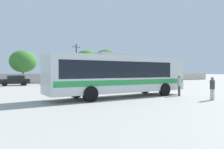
# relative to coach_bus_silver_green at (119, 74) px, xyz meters

# --- Properties ---
(ground_plane) EXTENTS (300.00, 300.00, 0.00)m
(ground_plane) POSITION_rel_coach_bus_silver_green_xyz_m (-1.30, 10.46, -1.82)
(ground_plane) COLOR #A3A099
(perimeter_wall) EXTENTS (80.00, 0.30, 1.64)m
(perimeter_wall) POSITION_rel_coach_bus_silver_green_xyz_m (-1.30, 23.21, -1.00)
(perimeter_wall) COLOR #B2AD9E
(perimeter_wall) RESTS_ON ground_plane
(coach_bus_silver_green) EXTENTS (11.68, 3.34, 3.39)m
(coach_bus_silver_green) POSITION_rel_coach_bus_silver_green_xyz_m (0.00, 0.00, 0.00)
(coach_bus_silver_green) COLOR silver
(coach_bus_silver_green) RESTS_ON ground_plane
(attendant_by_bus_door) EXTENTS (0.47, 0.47, 1.66)m
(attendant_by_bus_door) POSITION_rel_coach_bus_silver_green_xyz_m (4.84, -1.52, -0.88)
(attendant_by_bus_door) COLOR #38383D
(attendant_by_bus_door) RESTS_ON ground_plane
(passenger_waiting_on_apron) EXTENTS (0.44, 0.44, 1.61)m
(passenger_waiting_on_apron) POSITION_rel_coach_bus_silver_green_xyz_m (4.91, -4.54, -0.91)
(passenger_waiting_on_apron) COLOR silver
(passenger_waiting_on_apron) RESTS_ON ground_plane
(parked_car_second_black) EXTENTS (4.11, 2.16, 1.45)m
(parked_car_second_black) POSITION_rel_coach_bus_silver_green_xyz_m (-6.25, 19.13, -1.05)
(parked_car_second_black) COLOR black
(parked_car_second_black) RESTS_ON ground_plane
(parked_car_third_red) EXTENTS (4.54, 2.19, 1.41)m
(parked_car_third_red) POSITION_rel_coach_bus_silver_green_xyz_m (0.31, 19.43, -1.06)
(parked_car_third_red) COLOR red
(parked_car_third_red) RESTS_ON ground_plane
(utility_pole_near) EXTENTS (1.79, 0.49, 7.47)m
(utility_pole_near) POSITION_rel_coach_bus_silver_green_xyz_m (5.39, 26.51, 2.10)
(utility_pole_near) COLOR #4C3823
(utility_pole_near) RESTS_ON ground_plane
(roadside_tree_midleft) EXTENTS (4.51, 4.51, 5.70)m
(roadside_tree_midleft) POSITION_rel_coach_bus_silver_green_xyz_m (-4.48, 25.58, 1.96)
(roadside_tree_midleft) COLOR brown
(roadside_tree_midleft) RESTS_ON ground_plane
(roadside_tree_midright) EXTENTS (4.96, 4.96, 6.73)m
(roadside_tree_midright) POSITION_rel_coach_bus_silver_green_xyz_m (8.79, 29.82, 2.80)
(roadside_tree_midright) COLOR brown
(roadside_tree_midright) RESTS_ON ground_plane
(roadside_tree_right) EXTENTS (5.27, 5.27, 7.00)m
(roadside_tree_right) POSITION_rel_coach_bus_silver_green_xyz_m (13.25, 29.41, 2.94)
(roadside_tree_right) COLOR brown
(roadside_tree_right) RESTS_ON ground_plane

